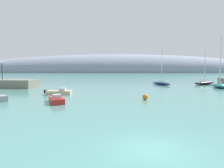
% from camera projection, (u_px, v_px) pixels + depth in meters
% --- Properties ---
extents(water, '(600.00, 600.00, 0.00)m').
position_uv_depth(water, '(153.00, 149.00, 10.48)').
color(water, teal).
rests_on(water, ground).
extents(distant_ridge, '(363.15, 77.53, 41.42)m').
position_uv_depth(distant_ridge, '(117.00, 73.00, 242.86)').
color(distant_ridge, gray).
rests_on(distant_ridge, ground).
extents(sailboat_black_near_shore, '(7.38, 5.82, 8.25)m').
position_uv_depth(sailboat_black_near_shore, '(204.00, 83.00, 53.80)').
color(sailboat_black_near_shore, black).
rests_on(sailboat_black_near_shore, water).
extents(sailboat_teal_outer_mooring, '(3.22, 6.17, 10.74)m').
position_uv_depth(sailboat_teal_outer_mooring, '(220.00, 85.00, 44.57)').
color(sailboat_teal_outer_mooring, '#1E6B70').
rests_on(sailboat_teal_outer_mooring, water).
extents(sailboat_navy_end_of_line, '(4.35, 6.91, 9.08)m').
position_uv_depth(sailboat_navy_end_of_line, '(161.00, 83.00, 52.65)').
color(sailboat_navy_end_of_line, navy).
rests_on(sailboat_navy_end_of_line, water).
extents(motorboat_sand_alongside_breakwater, '(4.25, 2.13, 1.00)m').
position_uv_depth(motorboat_sand_alongside_breakwater, '(59.00, 92.00, 32.95)').
color(motorboat_sand_alongside_breakwater, '#C6B284').
rests_on(motorboat_sand_alongside_breakwater, water).
extents(motorboat_red_outer, '(2.88, 4.71, 1.02)m').
position_uv_depth(motorboat_red_outer, '(56.00, 99.00, 25.03)').
color(motorboat_red_outer, red).
rests_on(motorboat_red_outer, water).
extents(mooring_buoy_orange, '(0.72, 0.72, 0.72)m').
position_uv_depth(mooring_buoy_orange, '(145.00, 97.00, 27.23)').
color(mooring_buoy_orange, orange).
rests_on(mooring_buoy_orange, water).
extents(harbor_lamp_post, '(0.36, 0.36, 3.88)m').
position_uv_depth(harbor_lamp_post, '(2.00, 68.00, 44.89)').
color(harbor_lamp_post, black).
rests_on(harbor_lamp_post, breakwater_rocks).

